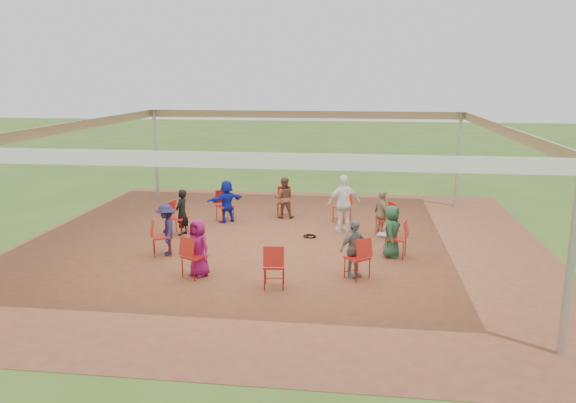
# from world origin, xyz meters

# --- Properties ---
(ground) EXTENTS (80.00, 80.00, 0.00)m
(ground) POSITION_xyz_m (0.00, 0.00, 0.00)
(ground) COLOR #36561B
(ground) RESTS_ON ground
(dirt_patch) EXTENTS (13.00, 13.00, 0.00)m
(dirt_patch) POSITION_xyz_m (0.00, 0.00, 0.01)
(dirt_patch) COLOR brown
(dirt_patch) RESTS_ON ground
(tent) EXTENTS (10.33, 10.33, 3.00)m
(tent) POSITION_xyz_m (0.00, 0.00, 2.37)
(tent) COLOR #B2B2B7
(tent) RESTS_ON ground
(chair_0) EXTENTS (0.52, 0.50, 0.90)m
(chair_0) POSITION_xyz_m (2.80, -0.60, 0.45)
(chair_0) COLOR red
(chair_0) RESTS_ON ground
(chair_1) EXTENTS (0.57, 0.56, 0.90)m
(chair_1) POSITION_xyz_m (2.62, 1.16, 0.45)
(chair_1) COLOR red
(chair_1) RESTS_ON ground
(chair_2) EXTENTS (0.58, 0.59, 0.90)m
(chair_2) POSITION_xyz_m (1.43, 2.48, 0.45)
(chair_2) COLOR red
(chair_2) RESTS_ON ground
(chair_3) EXTENTS (0.46, 0.48, 0.90)m
(chair_3) POSITION_xyz_m (-0.30, 2.85, 0.45)
(chair_3) COLOR red
(chair_3) RESTS_ON ground
(chair_4) EXTENTS (0.61, 0.61, 0.90)m
(chair_4) POSITION_xyz_m (-1.92, 2.13, 0.45)
(chair_4) COLOR red
(chair_4) RESTS_ON ground
(chair_5) EXTENTS (0.52, 0.50, 0.90)m
(chair_5) POSITION_xyz_m (-2.80, 0.60, 0.45)
(chair_5) COLOR red
(chair_5) RESTS_ON ground
(chair_6) EXTENTS (0.57, 0.56, 0.90)m
(chair_6) POSITION_xyz_m (-2.62, -1.16, 0.45)
(chair_6) COLOR red
(chair_6) RESTS_ON ground
(chair_7) EXTENTS (0.58, 0.59, 0.90)m
(chair_7) POSITION_xyz_m (-1.43, -2.48, 0.45)
(chair_7) COLOR red
(chair_7) RESTS_ON ground
(chair_8) EXTENTS (0.46, 0.48, 0.90)m
(chair_8) POSITION_xyz_m (0.30, -2.85, 0.45)
(chair_8) COLOR red
(chair_8) RESTS_ON ground
(chair_9) EXTENTS (0.61, 0.61, 0.90)m
(chair_9) POSITION_xyz_m (1.92, -2.13, 0.45)
(chair_9) COLOR red
(chair_9) RESTS_ON ground
(person_seated_0) EXTENTS (0.45, 0.65, 1.21)m
(person_seated_0) POSITION_xyz_m (2.68, -0.57, 0.61)
(person_seated_0) COLOR #234E33
(person_seated_0) RESTS_ON ground
(person_seated_1) EXTENTS (0.62, 0.80, 1.21)m
(person_seated_1) POSITION_xyz_m (2.51, 1.11, 0.61)
(person_seated_1) COLOR #90835B
(person_seated_1) RESTS_ON ground
(person_seated_2) EXTENTS (0.62, 0.40, 1.21)m
(person_seated_2) POSITION_xyz_m (-0.29, 2.73, 0.61)
(person_seated_2) COLOR brown
(person_seated_2) RESTS_ON ground
(person_seated_3) EXTENTS (1.12, 1.07, 1.21)m
(person_seated_3) POSITION_xyz_m (-1.84, 2.04, 0.61)
(person_seated_3) COLOR #111EB0
(person_seated_3) RESTS_ON ground
(person_seated_4) EXTENTS (0.38, 0.49, 1.21)m
(person_seated_4) POSITION_xyz_m (-2.68, 0.57, 0.61)
(person_seated_4) COLOR black
(person_seated_4) RESTS_ON ground
(person_seated_5) EXTENTS (0.67, 0.87, 1.21)m
(person_seated_5) POSITION_xyz_m (-2.51, -1.11, 0.61)
(person_seated_5) COLOR #201B44
(person_seated_5) RESTS_ON ground
(person_seated_6) EXTENTS (0.68, 0.58, 1.21)m
(person_seated_6) POSITION_xyz_m (-1.37, -2.38, 0.61)
(person_seated_6) COLOR #811259
(person_seated_6) RESTS_ON ground
(person_seated_7) EXTENTS (0.77, 0.75, 1.21)m
(person_seated_7) POSITION_xyz_m (1.84, -2.04, 0.61)
(person_seated_7) COLOR gray
(person_seated_7) RESTS_ON ground
(standing_person) EXTENTS (1.01, 0.75, 1.55)m
(standing_person) POSITION_xyz_m (1.51, 1.44, 0.78)
(standing_person) COLOR white
(standing_person) RESTS_ON ground
(cable_coil) EXTENTS (0.40, 0.40, 0.03)m
(cable_coil) POSITION_xyz_m (0.68, 0.80, 0.02)
(cable_coil) COLOR black
(cable_coil) RESTS_ON ground
(laptop) EXTENTS (0.31, 0.36, 0.22)m
(laptop) POSITION_xyz_m (2.53, -0.54, 0.58)
(laptop) COLOR #B7B7BC
(laptop) RESTS_ON ground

